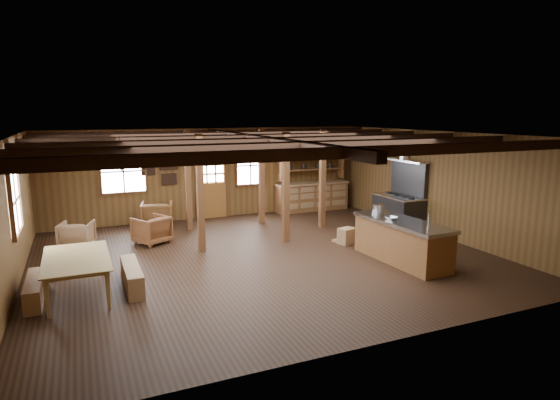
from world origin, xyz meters
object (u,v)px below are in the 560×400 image
at_px(armchair_b, 157,215).
at_px(commercial_range, 400,206).
at_px(armchair_a, 152,230).
at_px(dining_table, 80,276).
at_px(kitchen_island, 402,241).
at_px(armchair_c, 77,236).

bearing_deg(armchair_b, commercial_range, 170.86).
height_order(armchair_a, armchair_b, armchair_b).
height_order(dining_table, armchair_b, armchair_b).
relative_size(dining_table, armchair_a, 2.60).
height_order(kitchen_island, armchair_c, kitchen_island).
xyz_separation_m(dining_table, armchair_a, (1.71, 2.94, -0.00)).
bearing_deg(dining_table, commercial_range, -78.15).
distance_m(kitchen_island, dining_table, 6.64).
xyz_separation_m(armchair_a, armchair_b, (0.37, 1.47, 0.04)).
xyz_separation_m(kitchen_island, armchair_b, (-4.52, 5.17, -0.08)).
relative_size(commercial_range, dining_table, 0.97).
bearing_deg(armchair_b, armchair_c, 43.21).
distance_m(kitchen_island, armchair_a, 6.14).
bearing_deg(kitchen_island, commercial_range, 50.21).
height_order(commercial_range, armchair_c, commercial_range).
bearing_deg(dining_table, kitchen_island, -96.89).
relative_size(kitchen_island, armchair_c, 3.39).
xyz_separation_m(dining_table, armchair_b, (2.08, 4.41, 0.04)).
relative_size(commercial_range, armchair_a, 2.52).
height_order(kitchen_island, armchair_a, kitchen_island).
bearing_deg(armchair_a, commercial_range, 141.97).
relative_size(kitchen_island, armchair_a, 3.28).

